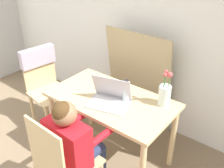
% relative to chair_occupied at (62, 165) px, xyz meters
% --- Properties ---
extents(wall_back, '(6.40, 0.05, 2.50)m').
position_rel_chair_occupied_xyz_m(wall_back, '(-0.26, 1.44, 0.79)').
color(wall_back, white).
rests_on(wall_back, ground_plane).
extents(dining_table, '(1.14, 0.63, 0.70)m').
position_rel_chair_occupied_xyz_m(dining_table, '(-0.06, 0.66, 0.14)').
color(dining_table, '#D6B784').
rests_on(dining_table, ground_plane).
extents(chair_occupied, '(0.42, 0.42, 0.90)m').
position_rel_chair_occupied_xyz_m(chair_occupied, '(0.00, 0.00, 0.00)').
color(chair_occupied, '#D6B784').
rests_on(chair_occupied, ground_plane).
extents(chair_spare, '(0.49, 0.46, 0.91)m').
position_rel_chair_occupied_xyz_m(chair_spare, '(-1.03, 0.67, 0.15)').
color(chair_spare, '#D6B784').
rests_on(chair_spare, ground_plane).
extents(person_seated, '(0.37, 0.43, 0.99)m').
position_rel_chair_occupied_xyz_m(person_seated, '(0.00, 0.12, 0.16)').
color(person_seated, red).
rests_on(person_seated, ground_plane).
extents(laptop, '(0.40, 0.33, 0.24)m').
position_rel_chair_occupied_xyz_m(laptop, '(-0.02, 0.60, 0.29)').
color(laptop, '#B2B2B7').
rests_on(laptop, dining_table).
extents(flower_vase, '(0.10, 0.10, 0.32)m').
position_rel_chair_occupied_xyz_m(flower_vase, '(0.36, 0.86, 0.35)').
color(flower_vase, silver).
rests_on(flower_vase, dining_table).
extents(water_bottle, '(0.06, 0.06, 0.21)m').
position_rel_chair_occupied_xyz_m(water_bottle, '(0.07, 0.71, 0.34)').
color(water_bottle, silver).
rests_on(water_bottle, dining_table).
extents(cardboard_panel, '(0.78, 0.17, 1.14)m').
position_rel_chair_occupied_xyz_m(cardboard_panel, '(-0.17, 1.30, 0.10)').
color(cardboard_panel, tan).
rests_on(cardboard_panel, ground_plane).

